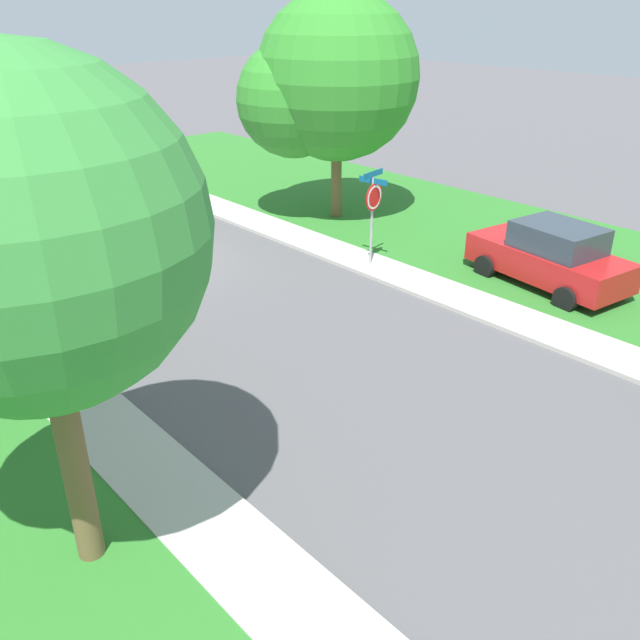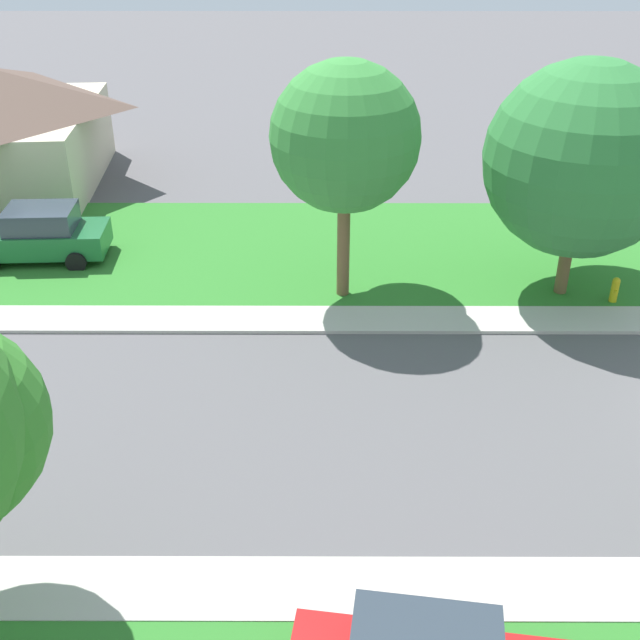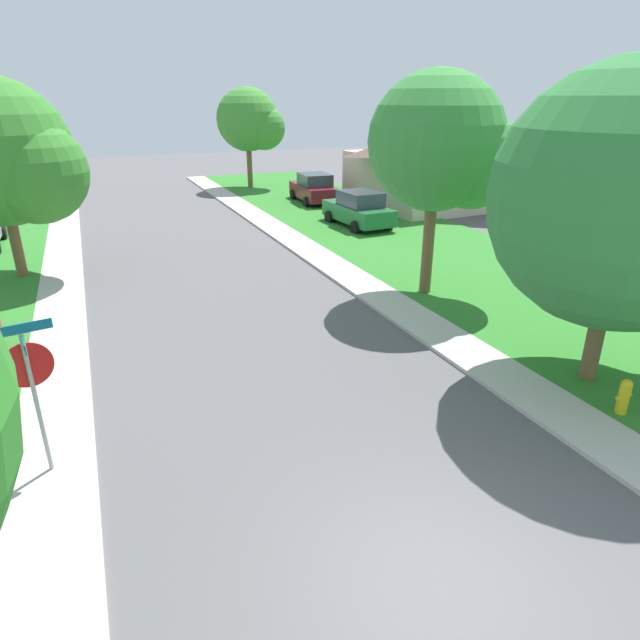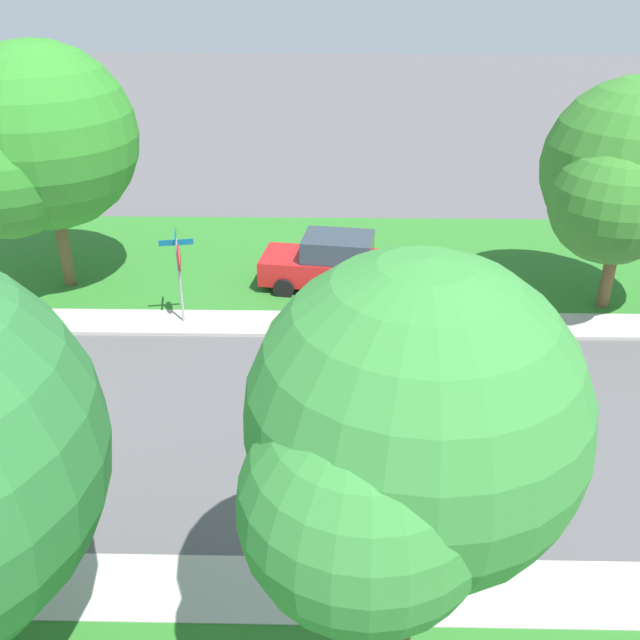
% 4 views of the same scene
% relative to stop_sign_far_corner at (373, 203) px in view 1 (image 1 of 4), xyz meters
% --- Properties ---
extents(ground_plane, '(120.00, 120.00, 0.00)m').
position_rel_stop_sign_far_corner_xyz_m(ground_plane, '(4.71, -4.50, -1.89)').
color(ground_plane, '#565456').
extents(sidewalk_east, '(1.40, 56.00, 0.10)m').
position_rel_stop_sign_far_corner_xyz_m(sidewalk_east, '(9.41, 7.50, -1.84)').
color(sidewalk_east, '#B7B2A8').
rests_on(sidewalk_east, ground).
extents(sidewalk_west, '(1.40, 56.00, 0.10)m').
position_rel_stop_sign_far_corner_xyz_m(sidewalk_west, '(0.01, 7.50, -1.84)').
color(sidewalk_west, '#B7B2A8').
rests_on(sidewalk_west, ground).
extents(stop_sign_far_corner, '(0.91, 0.91, 2.77)m').
position_rel_stop_sign_far_corner_xyz_m(stop_sign_far_corner, '(0.00, 0.00, 0.00)').
color(stop_sign_far_corner, '#9E9EA3').
rests_on(stop_sign_far_corner, ground).
extents(car_red_across_road, '(2.48, 4.51, 1.76)m').
position_rel_stop_sign_far_corner_xyz_m(car_red_across_road, '(-2.44, 4.21, -1.01)').
color(car_red_across_road, red).
rests_on(car_red_across_road, ground).
extents(tree_corner_large, '(4.34, 4.04, 6.75)m').
position_rel_stop_sign_far_corner_xyz_m(tree_corner_large, '(11.16, 5.03, 2.70)').
color(tree_corner_large, brown).
rests_on(tree_corner_large, ground).
extents(tree_across_right, '(5.73, 5.33, 7.39)m').
position_rel_stop_sign_far_corner_xyz_m(tree_across_right, '(-2.15, -4.30, 2.65)').
color(tree_across_right, brown).
rests_on(tree_across_right, ground).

